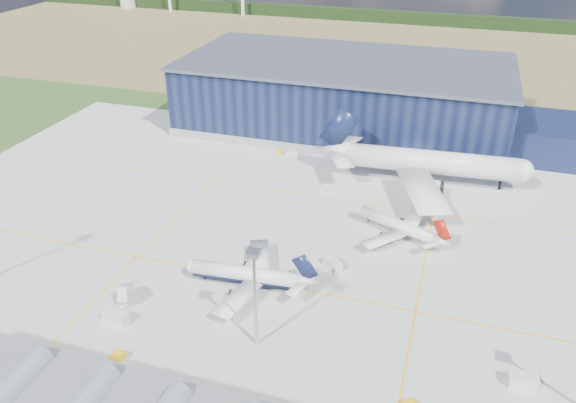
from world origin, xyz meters
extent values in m
plane|color=#2D4A1B|center=(0.00, 0.00, 0.00)|extent=(600.00, 600.00, 0.00)
cube|color=#A9AAA4|center=(0.00, 10.00, 0.03)|extent=(220.00, 160.00, 0.06)
cube|color=#FFB00D|center=(0.00, -10.00, 0.07)|extent=(180.00, 0.40, 0.02)
cube|color=#FFB00D|center=(0.00, 35.00, 0.07)|extent=(180.00, 0.40, 0.02)
cube|color=#FFB00D|center=(-30.00, 10.00, 0.07)|extent=(0.40, 120.00, 0.02)
cube|color=#FFB00D|center=(40.00, 10.00, 0.07)|extent=(0.40, 120.00, 0.02)
cube|color=olive|center=(0.00, 220.00, 0.00)|extent=(600.00, 220.00, 0.01)
cube|color=black|center=(0.00, 300.00, 4.00)|extent=(600.00, 8.00, 8.00)
cube|color=#0F1433|center=(0.00, 95.00, 12.50)|extent=(120.00, 60.00, 25.00)
cube|color=gray|center=(0.00, 95.00, 1.60)|extent=(121.00, 61.00, 3.20)
cube|color=#4F5664|center=(0.00, 95.00, 25.50)|extent=(122.00, 62.00, 1.20)
cube|color=#0F1433|center=(72.00, 90.00, 6.00)|extent=(24.00, 30.00, 12.00)
cylinder|color=#8691A5|center=(-24.00, -60.00, 6.40)|extent=(4.40, 18.00, 4.40)
cylinder|color=#B3B6BB|center=(10.00, -30.00, 11.00)|extent=(0.70, 0.70, 22.00)
cube|color=#B3B6BB|center=(10.00, -30.00, 22.50)|extent=(2.60, 2.60, 1.00)
cube|color=gold|center=(-14.69, -43.22, 0.78)|extent=(2.42, 3.83, 1.57)
cube|color=silver|center=(-21.44, -32.77, 1.27)|extent=(6.09, 3.27, 2.54)
cube|color=silver|center=(6.35, 38.54, 0.70)|extent=(2.72, 3.57, 1.39)
cube|color=silver|center=(18.58, 0.73, 1.21)|extent=(5.55, 5.31, 2.42)
cube|color=gold|center=(-15.14, 62.00, 0.62)|extent=(2.27, 3.12, 1.24)
cube|color=silver|center=(34.29, 62.00, 0.67)|extent=(3.37, 2.50, 1.34)
cube|color=silver|center=(61.38, -25.23, 1.28)|extent=(5.65, 3.30, 2.56)
cube|color=silver|center=(-22.65, -26.39, 1.72)|extent=(3.67, 5.78, 3.44)
camera|label=1|loc=(42.33, -110.56, 81.55)|focal=35.00mm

